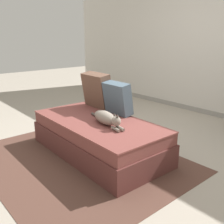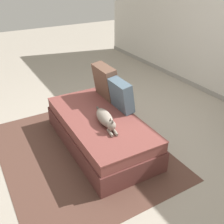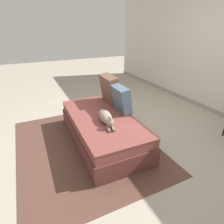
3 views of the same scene
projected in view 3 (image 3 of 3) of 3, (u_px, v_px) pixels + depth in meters
name	position (u px, v px, depth m)	size (l,w,h in m)	color
ground_plane	(124.00, 135.00, 3.26)	(16.00, 16.00, 0.00)	#A89E8E
wall_baseboard_trim	(212.00, 110.00, 4.09)	(8.00, 0.02, 0.09)	gray
area_rug	(85.00, 145.00, 2.98)	(2.50, 2.01, 0.01)	brown
couch	(102.00, 128.00, 3.00)	(1.82, 0.94, 0.44)	brown
throw_pillow_corner	(110.00, 89.00, 3.35)	(0.48, 0.25, 0.50)	brown
throw_pillow_middle	(121.00, 99.00, 2.99)	(0.42, 0.22, 0.43)	#4C6070
cat	(106.00, 117.00, 2.72)	(0.74, 0.23, 0.19)	gray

